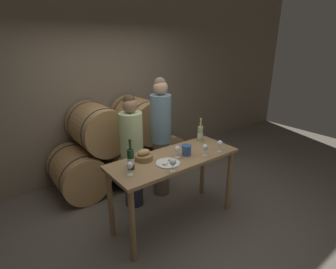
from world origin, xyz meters
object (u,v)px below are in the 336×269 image
at_px(person_right, 161,137).
at_px(wine_bottle_white, 200,134).
at_px(person_left, 132,151).
at_px(wine_glass_far_left, 130,166).
at_px(wine_glass_center, 177,149).
at_px(bread_basket, 144,156).
at_px(tasting_table, 174,167).
at_px(wine_bottle_red, 131,159).
at_px(wine_glass_right, 205,147).
at_px(wine_glass_far_right, 220,144).
at_px(wine_glass_left, 173,162).
at_px(blue_crock, 186,150).
at_px(cheese_plate, 168,163).

distance_m(person_right, wine_bottle_white, 0.58).
relative_size(person_left, person_right, 0.90).
distance_m(wine_glass_far_left, wine_glass_center, 0.67).
xyz_separation_m(bread_basket, wine_glass_center, (0.36, -0.18, 0.06)).
bearing_deg(bread_basket, wine_glass_center, -27.36).
distance_m(tasting_table, wine_bottle_red, 0.62).
bearing_deg(wine_bottle_white, bread_basket, -177.62).
bearing_deg(wine_bottle_red, bread_basket, 25.92).
xyz_separation_m(wine_bottle_white, wine_glass_far_left, (-1.26, -0.26, -0.00)).
bearing_deg(wine_glass_right, wine_glass_center, 151.44).
height_order(wine_glass_center, wine_glass_far_right, same).
height_order(wine_bottle_white, wine_glass_left, wine_bottle_white).
bearing_deg(wine_bottle_red, person_left, 59.71).
xyz_separation_m(person_right, wine_glass_center, (-0.25, -0.67, 0.10)).
distance_m(person_left, blue_crock, 0.80).
relative_size(person_left, wine_bottle_red, 4.64).
bearing_deg(cheese_plate, blue_crock, 9.74).
bearing_deg(wine_glass_center, person_left, 109.46).
distance_m(person_right, blue_crock, 0.70).
relative_size(wine_glass_center, wine_glass_far_right, 1.00).
relative_size(person_right, wine_glass_center, 12.07).
bearing_deg(wine_glass_far_right, wine_bottle_white, 82.16).
bearing_deg(person_left, wine_glass_left, -91.76).
distance_m(cheese_plate, wine_glass_far_right, 0.74).
bearing_deg(person_left, wine_bottle_white, -28.44).
xyz_separation_m(wine_bottle_red, wine_glass_left, (0.32, -0.32, -0.01)).
height_order(tasting_table, bread_basket, bread_basket).
xyz_separation_m(wine_bottle_white, wine_glass_center, (-0.59, -0.22, -0.00)).
relative_size(person_left, wine_glass_left, 10.87).
bearing_deg(tasting_table, person_left, 108.56).
distance_m(tasting_table, wine_glass_center, 0.25).
relative_size(wine_glass_far_left, wine_glass_left, 1.00).
height_order(wine_glass_left, wine_glass_right, same).
bearing_deg(wine_bottle_red, wine_glass_left, -44.60).
height_order(person_left, wine_glass_center, person_left).
xyz_separation_m(wine_glass_left, wine_glass_right, (0.56, 0.08, 0.00)).
bearing_deg(person_right, blue_crock, -99.42).
height_order(wine_glass_left, wine_glass_far_right, same).
bearing_deg(tasting_table, wine_glass_far_left, -174.21).
relative_size(blue_crock, cheese_plate, 0.46).
bearing_deg(person_right, wine_glass_far_right, -71.35).
bearing_deg(wine_glass_left, wine_glass_far_left, 152.10).
distance_m(person_right, wine_glass_right, 0.84).
relative_size(blue_crock, wine_glass_right, 0.86).
bearing_deg(cheese_plate, wine_bottle_red, 160.21).
distance_m(bread_basket, wine_glass_far_right, 0.97).
bearing_deg(wine_glass_far_left, person_right, 37.90).
height_order(bread_basket, wine_glass_far_right, wine_glass_far_right).
height_order(person_left, wine_bottle_white, person_left).
bearing_deg(wine_glass_left, cheese_plate, 68.04).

